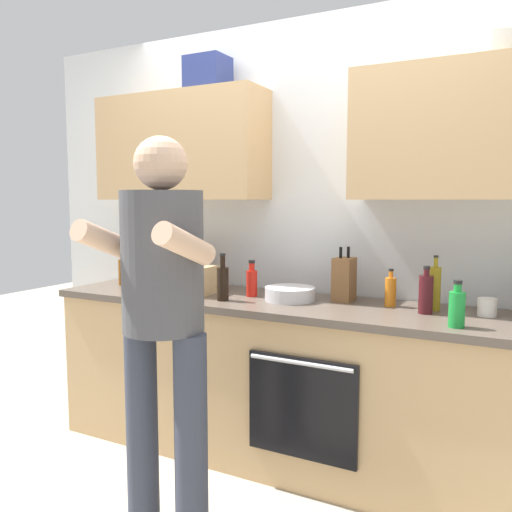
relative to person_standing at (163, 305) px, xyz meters
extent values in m
plane|color=#B2A893|center=(0.22, 0.84, -1.01)|extent=(12.00, 12.00, 0.00)
cube|color=silver|center=(0.22, 1.20, 0.24)|extent=(4.00, 0.06, 2.50)
cube|color=tan|center=(-0.62, 1.01, 0.76)|extent=(1.11, 0.32, 0.65)
cube|color=tan|center=(1.07, 1.01, 0.76)|extent=(1.11, 0.32, 0.65)
cylinder|color=silver|center=(1.16, 1.01, 1.14)|extent=(0.26, 0.26, 0.10)
cube|color=navy|center=(-0.42, 1.01, 1.19)|extent=(0.24, 0.20, 0.20)
cube|color=tan|center=(0.22, 0.84, -0.58)|extent=(2.80, 0.60, 0.86)
cube|color=brown|center=(0.22, 0.84, -0.13)|extent=(2.84, 0.64, 0.04)
cube|color=black|center=(0.41, 0.53, -0.56)|extent=(0.56, 0.02, 0.50)
cylinder|color=silver|center=(0.41, 0.51, -0.33)|extent=(0.52, 0.02, 0.02)
cylinder|color=#383D4C|center=(-0.13, 0.00, -0.56)|extent=(0.14, 0.14, 0.90)
cylinder|color=#383D4C|center=(0.13, 0.00, -0.56)|extent=(0.14, 0.14, 0.90)
cylinder|color=#4C4C51|center=(0.00, 0.00, 0.18)|extent=(0.34, 0.34, 0.58)
sphere|color=#D8AD8C|center=(0.00, 0.00, 0.58)|extent=(0.22, 0.22, 0.22)
cylinder|color=#D8AD8C|center=(-0.20, -0.12, 0.27)|extent=(0.09, 0.31, 0.19)
cylinder|color=#D8AD8C|center=(0.20, -0.12, 0.27)|extent=(0.09, 0.31, 0.19)
cylinder|color=orange|center=(0.72, 0.97, -0.04)|extent=(0.06, 0.06, 0.15)
cylinder|color=orange|center=(0.72, 0.97, 0.05)|extent=(0.02, 0.02, 0.04)
cylinder|color=black|center=(0.72, 0.97, 0.08)|extent=(0.03, 0.03, 0.01)
cylinder|color=olive|center=(0.94, 0.97, 0.00)|extent=(0.06, 0.06, 0.22)
cylinder|color=olive|center=(0.94, 0.97, 0.13)|extent=(0.02, 0.02, 0.05)
cylinder|color=black|center=(0.94, 0.97, 0.16)|extent=(0.02, 0.02, 0.01)
cylinder|color=red|center=(-0.05, 0.88, -0.04)|extent=(0.06, 0.06, 0.15)
cylinder|color=red|center=(-0.05, 0.88, 0.06)|extent=(0.03, 0.03, 0.04)
cylinder|color=black|center=(-0.05, 0.88, 0.09)|extent=(0.04, 0.04, 0.02)
cylinder|color=#471419|center=(0.91, 0.87, -0.02)|extent=(0.07, 0.07, 0.19)
cylinder|color=#471419|center=(0.91, 0.87, 0.09)|extent=(0.03, 0.03, 0.03)
cylinder|color=black|center=(0.91, 0.87, 0.11)|extent=(0.03, 0.03, 0.01)
cylinder|color=brown|center=(-0.52, 1.03, 0.00)|extent=(0.07, 0.07, 0.24)
cylinder|color=brown|center=(-0.52, 1.03, 0.15)|extent=(0.03, 0.03, 0.05)
cylinder|color=black|center=(-0.52, 1.03, 0.18)|extent=(0.04, 0.04, 0.02)
cylinder|color=#198C33|center=(1.08, 0.65, -0.04)|extent=(0.07, 0.07, 0.15)
cylinder|color=#198C33|center=(1.08, 0.65, 0.06)|extent=(0.03, 0.03, 0.03)
cylinder|color=black|center=(1.08, 0.65, 0.08)|extent=(0.04, 0.04, 0.02)
cylinder|color=black|center=(-0.13, 0.70, -0.02)|extent=(0.06, 0.06, 0.18)
cylinder|color=black|center=(-0.13, 0.70, 0.10)|extent=(0.03, 0.03, 0.06)
cylinder|color=black|center=(-0.13, 0.70, 0.14)|extent=(0.03, 0.03, 0.01)
cylinder|color=#8C4C14|center=(-0.97, 0.85, -0.03)|extent=(0.06, 0.06, 0.17)
cylinder|color=#8C4C14|center=(-0.97, 0.85, 0.08)|extent=(0.03, 0.03, 0.06)
cylinder|color=black|center=(-0.97, 0.85, 0.12)|extent=(0.04, 0.04, 0.02)
cylinder|color=white|center=(1.18, 0.95, -0.07)|extent=(0.09, 0.09, 0.09)
cylinder|color=silver|center=(0.19, 0.87, -0.08)|extent=(0.28, 0.28, 0.07)
cube|color=brown|center=(0.46, 1.00, 0.01)|extent=(0.10, 0.14, 0.24)
cylinder|color=black|center=(0.44, 0.98, 0.15)|extent=(0.02, 0.02, 0.06)
cylinder|color=black|center=(0.47, 1.02, 0.15)|extent=(0.02, 0.02, 0.06)
cube|color=beige|center=(-0.72, 0.83, -0.02)|extent=(0.21, 0.22, 0.19)
cube|color=tan|center=(-0.40, 0.80, -0.03)|extent=(0.25, 0.23, 0.16)
camera|label=1|loc=(1.34, -1.73, 0.44)|focal=36.93mm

